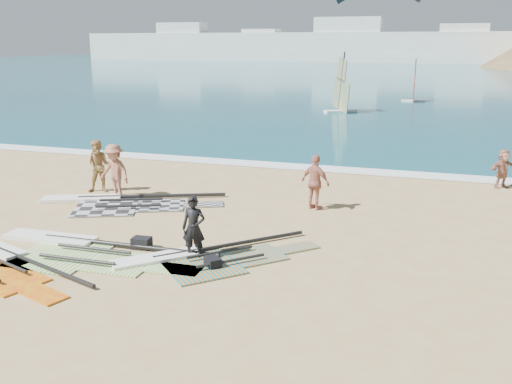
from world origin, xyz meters
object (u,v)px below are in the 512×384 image
(gear_bag_far, at_px, (213,263))
(beachgoer_left, at_px, (99,166))
(rig_grey, at_px, (117,202))
(rig_orange, at_px, (203,258))
(beachgoer_mid, at_px, (115,171))
(beachgoer_right, at_px, (503,169))
(person_wetsuit, at_px, (194,228))
(gear_bag_near, at_px, (142,243))
(rig_green, at_px, (80,249))
(rig_red, at_px, (0,262))
(beachgoer_back, at_px, (315,182))

(gear_bag_far, relative_size, beachgoer_left, 0.23)
(rig_grey, bearing_deg, rig_orange, -61.85)
(rig_orange, bearing_deg, beachgoer_mid, 94.18)
(beachgoer_right, bearing_deg, gear_bag_far, -164.18)
(person_wetsuit, bearing_deg, rig_orange, -11.89)
(rig_orange, relative_size, beachgoer_right, 3.18)
(rig_orange, relative_size, gear_bag_far, 10.74)
(beachgoer_mid, bearing_deg, rig_grey, -42.61)
(rig_grey, bearing_deg, gear_bag_near, -73.95)
(person_wetsuit, distance_m, beachgoer_right, 13.44)
(rig_orange, bearing_deg, person_wetsuit, 131.73)
(person_wetsuit, distance_m, beachgoer_mid, 6.95)
(rig_orange, bearing_deg, gear_bag_near, 127.43)
(rig_green, relative_size, gear_bag_near, 13.06)
(rig_red, bearing_deg, beachgoer_right, 63.13)
(rig_green, height_order, gear_bag_near, gear_bag_near)
(gear_bag_near, bearing_deg, rig_red, -143.21)
(rig_orange, relative_size, rig_red, 0.92)
(gear_bag_near, xyz_separation_m, gear_bag_far, (2.39, -0.68, -0.02))
(rig_grey, xyz_separation_m, gear_bag_near, (3.07, -3.74, 0.11))
(rig_orange, height_order, beachgoer_mid, beachgoer_mid)
(gear_bag_far, relative_size, beachgoer_mid, 0.23)
(person_wetsuit, xyz_separation_m, beachgoer_mid, (-5.19, 4.62, 0.15))
(beachgoer_right, bearing_deg, beachgoer_mid, 164.18)
(beachgoer_right, bearing_deg, beachgoer_back, 179.59)
(rig_grey, xyz_separation_m, beachgoer_right, (13.02, 6.63, 0.72))
(rig_green, relative_size, beachgoer_mid, 3.30)
(rig_orange, xyz_separation_m, person_wetsuit, (-0.25, 0.01, 0.80))
(rig_red, xyz_separation_m, beachgoer_mid, (-0.62, 6.55, 0.94))
(gear_bag_near, distance_m, beachgoer_right, 14.38)
(rig_red, bearing_deg, rig_grey, 110.57)
(gear_bag_far, bearing_deg, person_wetsuit, 147.55)
(rig_grey, height_order, beachgoer_back, beachgoer_back)
(rig_red, relative_size, gear_bag_far, 11.63)
(beachgoer_left, height_order, beachgoer_back, beachgoer_left)
(gear_bag_near, relative_size, person_wetsuit, 0.30)
(rig_green, bearing_deg, person_wetsuit, 7.21)
(beachgoer_left, bearing_deg, rig_green, -83.29)
(rig_green, height_order, beachgoer_back, beachgoer_back)
(gear_bag_near, bearing_deg, beachgoer_mid, 128.64)
(rig_orange, bearing_deg, rig_red, 156.26)
(rig_orange, relative_size, beachgoer_left, 2.46)
(person_wetsuit, distance_m, beachgoer_back, 5.82)
(rig_green, height_order, beachgoer_mid, beachgoer_mid)
(rig_green, distance_m, beachgoer_right, 15.95)
(rig_orange, bearing_deg, rig_grey, 96.07)
(beachgoer_back, bearing_deg, rig_green, 73.07)
(rig_orange, relative_size, beachgoer_back, 2.62)
(beachgoer_back, height_order, beachgoer_right, beachgoer_back)
(rig_grey, height_order, rig_green, same)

